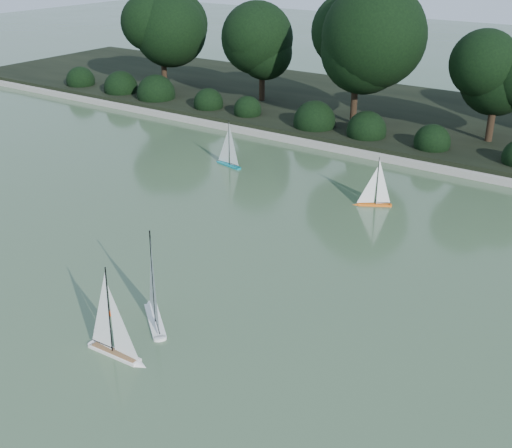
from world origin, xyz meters
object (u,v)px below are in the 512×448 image
(sailboat_white_a, at_px, (153,304))
(race_buoy, at_px, (114,314))
(sailboat_teal, at_px, (227,158))
(sailboat_white_b, at_px, (118,343))
(sailboat_orange, at_px, (372,198))

(sailboat_white_a, relative_size, race_buoy, 10.29)
(sailboat_white_a, bearing_deg, sailboat_teal, 117.87)
(sailboat_white_a, distance_m, sailboat_white_b, 1.07)
(sailboat_white_b, distance_m, race_buoy, 1.22)
(sailboat_white_b, xyz_separation_m, sailboat_orange, (0.59, 7.35, -0.04))
(sailboat_white_b, relative_size, sailboat_orange, 1.24)
(sailboat_white_a, relative_size, sailboat_orange, 1.42)
(sailboat_white_b, height_order, race_buoy, sailboat_white_b)
(sailboat_white_a, height_order, sailboat_orange, sailboat_white_a)
(sailboat_teal, distance_m, race_buoy, 7.52)
(sailboat_white_a, distance_m, race_buoy, 0.75)
(sailboat_white_a, xyz_separation_m, race_buoy, (-0.65, -0.26, -0.27))
(sailboat_white_a, distance_m, sailboat_teal, 7.56)
(sailboat_white_a, relative_size, sailboat_white_b, 1.15)
(sailboat_teal, bearing_deg, sailboat_white_b, -63.85)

